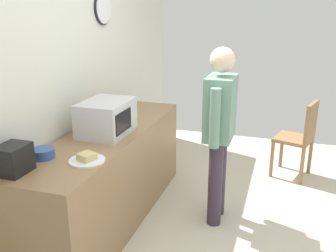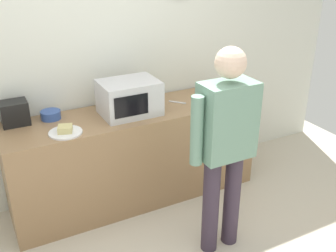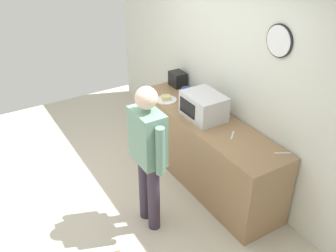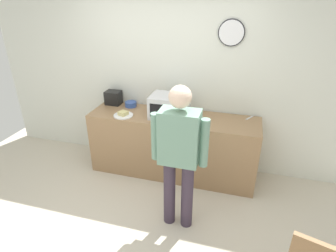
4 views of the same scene
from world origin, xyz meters
name	(u,v)px [view 2 (image 2 of 4)]	position (x,y,z in m)	size (l,w,h in m)	color
back_wall	(99,59)	(0.00, 1.60, 1.30)	(5.40, 0.13, 2.60)	silver
kitchen_counter	(135,155)	(0.17, 1.22, 0.45)	(2.31, 0.62, 0.89)	#93704C
microwave	(129,98)	(0.12, 1.20, 1.04)	(0.50, 0.39, 0.30)	silver
sandwich_plate	(65,131)	(-0.49, 1.05, 0.91)	(0.27, 0.27, 0.07)	white
salad_bowl	(51,115)	(-0.52, 1.40, 0.93)	(0.17, 0.17, 0.07)	#33519E
toaster	(14,113)	(-0.81, 1.42, 0.99)	(0.22, 0.18, 0.20)	black
fork_utensil	(213,87)	(1.17, 1.45, 0.89)	(0.17, 0.02, 0.01)	silver
spoon_utensil	(177,102)	(0.63, 1.23, 0.89)	(0.17, 0.02, 0.01)	silver
person_standing	(226,139)	(0.49, 0.25, 0.96)	(0.59, 0.24, 1.65)	#372C3B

